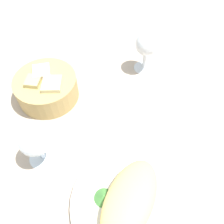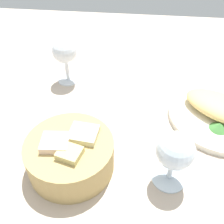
{
  "view_description": "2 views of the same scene",
  "coord_description": "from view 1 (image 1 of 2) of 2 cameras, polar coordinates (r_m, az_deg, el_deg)",
  "views": [
    {
      "loc": [
        -28.37,
        -3.44,
        51.25
      ],
      "look_at": [
        5.35,
        -7.5,
        3.72
      ],
      "focal_mm": 37.31,
      "sensor_mm": 36.0,
      "label": 1
    },
    {
      "loc": [
        4.3,
        38.8,
        42.59
      ],
      "look_at": [
        9.23,
        -3.84,
        3.47
      ],
      "focal_mm": 41.19,
      "sensor_mm": 36.0,
      "label": 2
    }
  ],
  "objects": [
    {
      "name": "plate",
      "position": [
        0.52,
        4.21,
        -21.43
      ],
      "size": [
        24.46,
        24.46,
        1.4
      ],
      "primitive_type": "cylinder",
      "color": "silver",
      "rests_on": "ground_plane"
    },
    {
      "name": "omelette",
      "position": [
        0.5,
        4.4,
        -20.71
      ],
      "size": [
        20.58,
        18.0,
        3.76
      ],
      "primitive_type": "ellipsoid",
      "rotation": [
        0.0,
        0.0,
        -0.58
      ],
      "color": "#EBC570",
      "rests_on": "plate"
    },
    {
      "name": "lettuce_garnish",
      "position": [
        0.51,
        -2.08,
        -20.03
      ],
      "size": [
        4.12,
        4.12,
        1.63
      ],
      "primitive_type": "cone",
      "color": "#45863C",
      "rests_on": "plate"
    },
    {
      "name": "wine_glass_far",
      "position": [
        0.52,
        -18.32,
        -7.03
      ],
      "size": [
        6.79,
        6.79,
        11.69
      ],
      "color": "silver",
      "rests_on": "ground_plane"
    },
    {
      "name": "bread_basket",
      "position": [
        0.66,
        -15.68,
        5.83
      ],
      "size": [
        16.73,
        16.73,
        8.13
      ],
      "color": "tan",
      "rests_on": "ground_plane"
    },
    {
      "name": "ground_plane",
      "position": [
        0.6,
        -6.62,
        -7.52
      ],
      "size": [
        140.0,
        140.0,
        2.0
      ],
      "primitive_type": "cube",
      "color": "#BAA793"
    },
    {
      "name": "wine_glass_near",
      "position": [
        0.69,
        8.46,
        15.68
      ],
      "size": [
        6.59,
        6.59,
        12.56
      ],
      "color": "silver",
      "rests_on": "ground_plane"
    }
  ]
}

